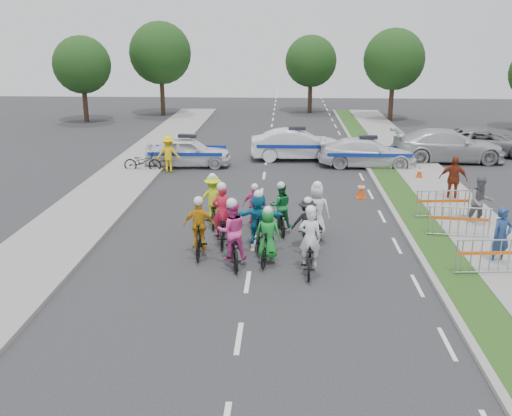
# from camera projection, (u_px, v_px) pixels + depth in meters

# --- Properties ---
(ground) EXTENTS (90.00, 90.00, 0.00)m
(ground) POSITION_uv_depth(u_px,v_px,m) (248.00, 282.00, 15.62)
(ground) COLOR #28282B
(ground) RESTS_ON ground
(curb_right) EXTENTS (0.20, 60.00, 0.12)m
(curb_right) POSITION_uv_depth(u_px,v_px,m) (401.00, 224.00, 20.12)
(curb_right) COLOR gray
(curb_right) RESTS_ON ground
(grass_strip) EXTENTS (1.20, 60.00, 0.11)m
(grass_strip) POSITION_uv_depth(u_px,v_px,m) (421.00, 224.00, 20.09)
(grass_strip) COLOR #1A4014
(grass_strip) RESTS_ON ground
(sidewalk_right) EXTENTS (2.40, 60.00, 0.13)m
(sidewalk_right) POSITION_uv_depth(u_px,v_px,m) (473.00, 225.00, 20.00)
(sidewalk_right) COLOR gray
(sidewalk_right) RESTS_ON ground
(sidewalk_left) EXTENTS (3.00, 60.00, 0.13)m
(sidewalk_left) POSITION_uv_depth(u_px,v_px,m) (78.00, 219.00, 20.69)
(sidewalk_left) COLOR gray
(sidewalk_left) RESTS_ON ground
(rider_0) EXTENTS (0.81, 2.01, 2.01)m
(rider_0) POSITION_uv_depth(u_px,v_px,m) (310.00, 250.00, 16.11)
(rider_0) COLOR black
(rider_0) RESTS_ON ground
(rider_1) EXTENTS (0.83, 1.76, 1.78)m
(rider_1) POSITION_uv_depth(u_px,v_px,m) (268.00, 241.00, 16.73)
(rider_1) COLOR black
(rider_1) RESTS_ON ground
(rider_2) EXTENTS (1.10, 2.12, 2.06)m
(rider_2) POSITION_uv_depth(u_px,v_px,m) (232.00, 240.00, 16.60)
(rider_2) COLOR black
(rider_2) RESTS_ON ground
(rider_3) EXTENTS (0.96, 1.82, 1.90)m
(rider_3) POSITION_uv_depth(u_px,v_px,m) (200.00, 233.00, 17.27)
(rider_3) COLOR black
(rider_3) RESTS_ON ground
(rider_4) EXTENTS (1.01, 1.77, 1.76)m
(rider_4) POSITION_uv_depth(u_px,v_px,m) (307.00, 229.00, 17.70)
(rider_4) COLOR black
(rider_4) RESTS_ON ground
(rider_5) EXTENTS (1.54, 1.84, 1.93)m
(rider_5) POSITION_uv_depth(u_px,v_px,m) (259.00, 224.00, 17.86)
(rider_5) COLOR black
(rider_5) RESTS_ON ground
(rider_6) EXTENTS (0.82, 2.04, 2.05)m
(rider_6) POSITION_uv_depth(u_px,v_px,m) (222.00, 223.00, 18.38)
(rider_6) COLOR black
(rider_6) RESTS_ON ground
(rider_7) EXTENTS (0.93, 1.99, 2.02)m
(rider_7) POSITION_uv_depth(u_px,v_px,m) (316.00, 217.00, 18.54)
(rider_7) COLOR black
(rider_7) RESTS_ON ground
(rider_8) EXTENTS (0.86, 1.83, 1.79)m
(rider_8) POSITION_uv_depth(u_px,v_px,m) (281.00, 213.00, 19.33)
(rider_8) COLOR black
(rider_8) RESTS_ON ground
(rider_9) EXTENTS (0.85, 1.60, 1.66)m
(rider_9) POSITION_uv_depth(u_px,v_px,m) (255.00, 211.00, 19.61)
(rider_9) COLOR black
(rider_9) RESTS_ON ground
(rider_10) EXTENTS (1.10, 1.91, 1.89)m
(rider_10) POSITION_uv_depth(u_px,v_px,m) (213.00, 205.00, 20.06)
(rider_10) COLOR black
(rider_10) RESTS_ON ground
(police_car_0) EXTENTS (4.41, 2.01, 1.47)m
(police_car_0) POSITION_uv_depth(u_px,v_px,m) (188.00, 152.00, 28.76)
(police_car_0) COLOR white
(police_car_0) RESTS_ON ground
(police_car_1) EXTENTS (4.93, 1.99, 1.59)m
(police_car_1) POSITION_uv_depth(u_px,v_px,m) (297.00, 145.00, 30.23)
(police_car_1) COLOR white
(police_car_1) RESTS_ON ground
(police_car_2) EXTENTS (4.96, 2.23, 1.41)m
(police_car_2) POSITION_uv_depth(u_px,v_px,m) (367.00, 153.00, 28.72)
(police_car_2) COLOR white
(police_car_2) RESTS_ON ground
(civilian_sedan) EXTENTS (5.84, 2.49, 1.68)m
(civilian_sedan) POSITION_uv_depth(u_px,v_px,m) (448.00, 146.00, 29.81)
(civilian_sedan) COLOR #B9BABE
(civilian_sedan) RESTS_ON ground
(civilian_suv) EXTENTS (5.33, 2.46, 1.48)m
(civilian_suv) POSITION_uv_depth(u_px,v_px,m) (482.00, 142.00, 31.34)
(civilian_suv) COLOR slate
(civilian_suv) RESTS_ON ground
(spectator_0) EXTENTS (0.75, 0.62, 1.76)m
(spectator_0) POSITION_uv_depth(u_px,v_px,m) (501.00, 237.00, 16.53)
(spectator_0) COLOR navy
(spectator_0) RESTS_ON ground
(spectator_1) EXTENTS (0.91, 0.73, 1.80)m
(spectator_1) POSITION_uv_depth(u_px,v_px,m) (481.00, 201.00, 19.86)
(spectator_1) COLOR slate
(spectator_1) RESTS_ON ground
(spectator_2) EXTENTS (1.16, 0.69, 1.86)m
(spectator_2) POSITION_uv_depth(u_px,v_px,m) (453.00, 179.00, 22.75)
(spectator_2) COLOR maroon
(spectator_2) RESTS_ON ground
(marshal_hiviz) EXTENTS (1.17, 0.73, 1.76)m
(marshal_hiviz) POSITION_uv_depth(u_px,v_px,m) (168.00, 154.00, 27.63)
(marshal_hiviz) COLOR yellow
(marshal_hiviz) RESTS_ON ground
(barrier_0) EXTENTS (2.04, 0.67, 1.12)m
(barrier_0) POSITION_uv_depth(u_px,v_px,m) (490.00, 258.00, 15.79)
(barrier_0) COLOR #A5A8AD
(barrier_0) RESTS_ON ground
(barrier_1) EXTENTS (2.04, 0.72, 1.12)m
(barrier_1) POSITION_uv_depth(u_px,v_px,m) (459.00, 223.00, 18.66)
(barrier_1) COLOR #A5A8AD
(barrier_1) RESTS_ON ground
(barrier_2) EXTENTS (2.03, 0.66, 1.12)m
(barrier_2) POSITION_uv_depth(u_px,v_px,m) (443.00, 205.00, 20.60)
(barrier_2) COLOR #A5A8AD
(barrier_2) RESTS_ON ground
(cone_0) EXTENTS (0.40, 0.40, 0.70)m
(cone_0) POSITION_uv_depth(u_px,v_px,m) (361.00, 190.00, 23.41)
(cone_0) COLOR #F24C0C
(cone_0) RESTS_ON ground
(cone_1) EXTENTS (0.40, 0.40, 0.70)m
(cone_1) POSITION_uv_depth(u_px,v_px,m) (420.00, 173.00, 26.20)
(cone_1) COLOR #F24C0C
(cone_1) RESTS_ON ground
(parked_bike) EXTENTS (1.83, 0.67, 0.96)m
(parked_bike) POSITION_uv_depth(u_px,v_px,m) (143.00, 162.00, 27.78)
(parked_bike) COLOR black
(parked_bike) RESTS_ON ground
(tree_0) EXTENTS (4.20, 4.20, 6.30)m
(tree_0) POSITION_uv_depth(u_px,v_px,m) (82.00, 65.00, 41.75)
(tree_0) COLOR #382619
(tree_0) RESTS_ON ground
(tree_1) EXTENTS (4.55, 4.55, 6.82)m
(tree_1) POSITION_uv_depth(u_px,v_px,m) (394.00, 59.00, 42.43)
(tree_1) COLOR #382619
(tree_1) RESTS_ON ground
(tree_3) EXTENTS (4.90, 4.90, 7.35)m
(tree_3) POSITION_uv_depth(u_px,v_px,m) (160.00, 53.00, 45.11)
(tree_3) COLOR #382619
(tree_3) RESTS_ON ground
(tree_4) EXTENTS (4.20, 4.20, 6.30)m
(tree_4) POSITION_uv_depth(u_px,v_px,m) (311.00, 61.00, 46.64)
(tree_4) COLOR #382619
(tree_4) RESTS_ON ground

